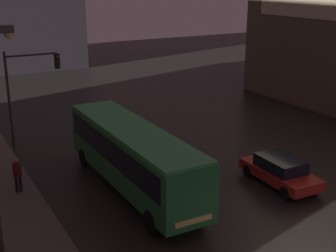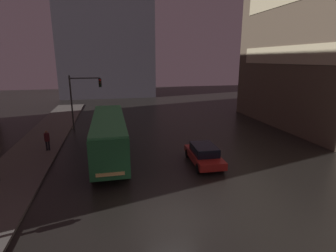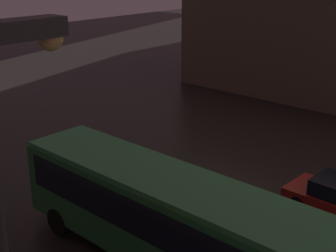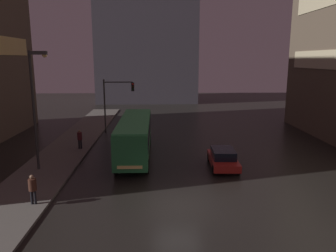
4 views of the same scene
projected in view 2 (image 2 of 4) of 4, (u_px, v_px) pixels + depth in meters
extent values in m
plane|color=black|center=(174.00, 219.00, 12.41)|extent=(120.00, 120.00, 0.00)
cube|color=#56514C|center=(29.00, 157.00, 20.00)|extent=(4.00, 48.00, 0.15)
cube|color=beige|center=(306.00, 54.00, 23.98)|extent=(0.24, 21.57, 1.80)
cube|color=#423D47|center=(106.00, 36.00, 52.81)|extent=(18.00, 12.00, 23.64)
cube|color=#E0B25B|center=(150.00, 54.00, 55.50)|extent=(0.24, 10.20, 1.80)
cube|color=#E0B25B|center=(150.00, 21.00, 53.86)|extent=(0.24, 10.20, 1.80)
cube|color=#236B38|center=(109.00, 135.00, 19.94)|extent=(2.37, 10.80, 2.42)
cube|color=black|center=(109.00, 129.00, 19.82)|extent=(2.43, 9.94, 1.10)
cube|color=#399252|center=(108.00, 118.00, 19.62)|extent=(2.32, 10.59, 0.16)
cube|color=#F4CC72|center=(110.00, 174.00, 15.01)|extent=(1.64, 0.10, 0.20)
cylinder|color=black|center=(128.00, 170.00, 16.69)|extent=(0.25, 1.00, 1.00)
cylinder|color=black|center=(93.00, 173.00, 16.24)|extent=(0.25, 1.00, 1.00)
cylinder|color=black|center=(122.00, 135.00, 24.25)|extent=(0.25, 1.00, 1.00)
cylinder|color=black|center=(98.00, 137.00, 23.81)|extent=(0.25, 1.00, 1.00)
cube|color=maroon|center=(204.00, 156.00, 18.86)|extent=(2.01, 4.36, 0.50)
cube|color=black|center=(204.00, 149.00, 18.72)|extent=(1.66, 2.42, 0.60)
cylinder|color=black|center=(222.00, 166.00, 17.68)|extent=(0.22, 0.65, 0.64)
cylinder|color=black|center=(198.00, 168.00, 17.39)|extent=(0.22, 0.65, 0.64)
cylinder|color=black|center=(208.00, 152.00, 20.44)|extent=(0.22, 0.65, 0.64)
cylinder|color=black|center=(187.00, 153.00, 20.15)|extent=(0.22, 0.65, 0.64)
cylinder|color=black|center=(47.00, 146.00, 21.23)|extent=(0.14, 0.14, 0.79)
cylinder|color=black|center=(49.00, 146.00, 21.27)|extent=(0.14, 0.14, 0.79)
cylinder|color=#4C191E|center=(47.00, 137.00, 21.07)|extent=(0.48, 0.48, 0.66)
sphere|color=#8C664C|center=(46.00, 132.00, 20.96)|extent=(0.22, 0.22, 0.22)
cylinder|color=#2D2D2D|center=(72.00, 103.00, 27.46)|extent=(0.16, 0.16, 5.74)
cylinder|color=#2D2D2D|center=(85.00, 78.00, 27.13)|extent=(3.03, 0.12, 0.12)
cube|color=black|center=(100.00, 83.00, 27.57)|extent=(0.30, 0.24, 0.90)
sphere|color=red|center=(100.00, 80.00, 27.37)|extent=(0.18, 0.18, 0.18)
sphere|color=#3B2B07|center=(100.00, 83.00, 27.44)|extent=(0.18, 0.18, 0.18)
sphere|color=black|center=(100.00, 86.00, 27.51)|extent=(0.18, 0.18, 0.18)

